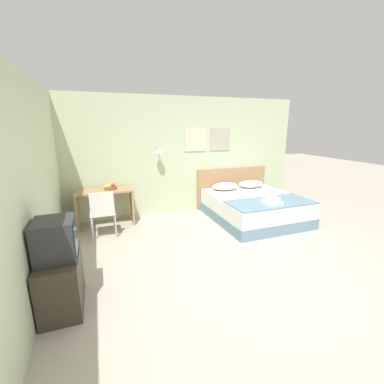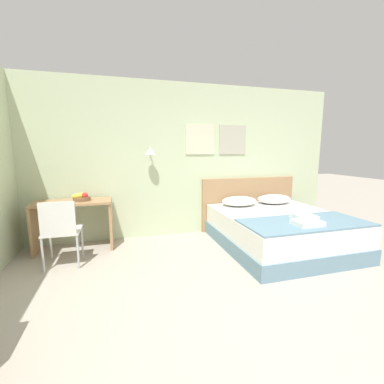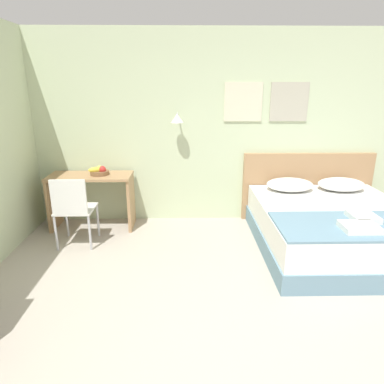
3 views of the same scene
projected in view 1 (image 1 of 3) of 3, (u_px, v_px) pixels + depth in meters
ground_plane at (245, 274)px, 3.61m from camera, size 24.00×24.00×0.00m
wall_back at (181, 156)px, 5.91m from camera, size 5.89×0.31×2.65m
wall_left at (13, 205)px, 2.35m from camera, size 0.06×5.89×2.65m
bed at (254, 207)px, 5.66m from camera, size 1.77×1.96×0.54m
headboard at (232, 187)px, 6.52m from camera, size 1.89×0.06×0.99m
pillow_left at (225, 186)px, 6.09m from camera, size 0.63×0.46×0.16m
pillow_right at (251, 184)px, 6.33m from camera, size 0.63×0.46×0.16m
throw_blanket at (271, 202)px, 5.08m from camera, size 1.72×0.78×0.02m
folded_towel_near_foot at (270, 198)px, 5.22m from camera, size 0.26×0.31×0.06m
folded_towel_mid_bed at (272, 203)px, 4.91m from camera, size 0.35×0.26×0.06m
desk at (105, 201)px, 5.24m from camera, size 1.11×0.49×0.76m
desk_chair at (103, 210)px, 4.66m from camera, size 0.44×0.44×0.89m
fruit_bowl at (110, 187)px, 5.21m from camera, size 0.27×0.25×0.13m
tv_stand at (61, 283)px, 2.89m from camera, size 0.42×0.72×0.63m
television at (55, 239)px, 2.75m from camera, size 0.41×0.44×0.44m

